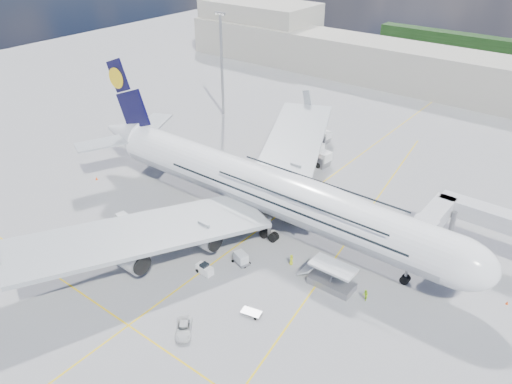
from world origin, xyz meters
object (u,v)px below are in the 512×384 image
Objects in this scene: dolly_row_c at (128,255)px; crew_nose at (392,257)px; baggage_tug at (205,269)px; crew_van at (291,260)px; airliner at (268,190)px; cone_wing_right_inner at (158,228)px; dolly_row_b at (122,249)px; service_van at (184,329)px; cone_tail at (96,178)px; catering_truck_outer at (317,133)px; dolly_nose_far at (241,258)px; cone_wing_left_inner at (263,195)px; crew_wing at (179,234)px; cone_nose at (507,303)px; cone_wing_left_outer at (269,164)px; crew_tug at (154,246)px; dolly_row_a at (161,226)px; catering_truck_inner at (313,153)px; cargo_loader at (331,279)px; light_mast at (222,63)px; dolly_nose_near at (251,312)px; dolly_back at (123,220)px; crew_loader at (365,295)px; jet_bridge at (472,221)px; cone_wing_right_outer at (139,243)px.

dolly_row_c is 40.71m from crew_nose.
crew_van is at bearing 49.95° from baggage_tug.
crew_nose is at bearing 9.75° from airliner.
baggage_tug is 14.50m from cone_wing_right_inner.
dolly_row_b reaches higher than service_van.
catering_truck_outer is at bearing 60.73° from cone_tail.
service_van is 8.69× the size of cone_wing_right_inner.
dolly_nose_far is at bearing -151.67° from crew_nose.
baggage_tug is 24.19m from cone_wing_left_inner.
service_van is at bearing -99.09° from crew_wing.
cone_nose reaches higher than dolly_row_c.
crew_van reaches higher than cone_wing_left_outer.
crew_tug is at bearing 86.61° from dolly_row_c.
crew_van is (22.06, 6.04, -0.20)m from dolly_row_a.
cone_nose is at bearing -17.29° from catering_truck_inner.
crew_tug is at bearing -157.49° from crew_nose.
cargo_loader is 3.09× the size of baggage_tug.
light_mast is 15.19× the size of crew_nose.
service_van is 8.41× the size of cone_nose.
dolly_nose_near is at bearing 18.29° from service_van.
catering_truck_inner reaches higher than dolly_row_b.
dolly_back is at bearing -99.69° from catering_truck_inner.
dolly_row_a is 13.55m from baggage_tug.
cargo_loader is at bearing -125.63° from crew_loader.
dolly_row_a is at bearing 103.65° from service_van.
cone_wing_left_inner is at bearing -174.04° from jet_bridge.
dolly_row_a is (27.53, -47.51, -12.14)m from light_mast.
dolly_row_a is 0.44× the size of catering_truck_inner.
light_mast is at bearing 131.59° from baggage_tug.
crew_wing is at bearing 95.02° from dolly_row_c.
dolly_row_a is 7.04× the size of cone_wing_left_inner.
catering_truck_outer is 10.15× the size of cone_tail.
dolly_row_b is at bearing -89.92° from catering_truck_inner.
jet_bridge is at bearing 118.03° from crew_loader.
crew_loader is at bearing 13.66° from crew_tug.
cone_wing_left_outer is (6.00, 33.54, -0.89)m from dolly_back.
cone_nose is (28.34, 10.84, -0.62)m from crew_van.
cone_wing_right_outer is at bearing -106.13° from dolly_row_a.
crew_tug is at bearing 162.43° from dolly_nose_near.
cone_wing_left_inner is (-12.61, 33.61, -0.36)m from service_van.
crew_loader reaches higher than service_van.
airliner is at bearing -41.00° from light_mast.
dolly_row_a is at bearing -91.48° from catering_truck_inner.
cone_wing_left_outer is 30.95m from cone_wing_right_inner.
airliner is at bearing 125.08° from dolly_nose_far.
catering_truck_outer reaches higher than dolly_back.
cone_wing_right_inner is (-43.25, -23.43, -6.61)m from jet_bridge.
cone_tail reaches higher than cone_wing_left_inner.
airliner is 160.62× the size of cone_wing_left_inner.
dolly_row_a is 24.21m from cone_tail.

